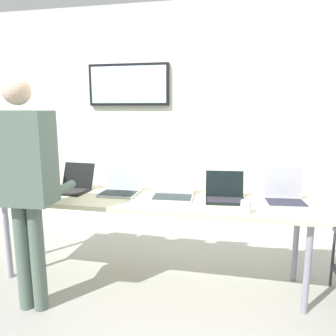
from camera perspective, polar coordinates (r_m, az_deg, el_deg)
ground at (r=3.21m, az=-3.06°, el=-19.31°), size 8.00×8.00×0.04m
back_wall at (r=3.89m, az=0.88°, el=7.88°), size 8.00×0.11×2.77m
workbench at (r=2.91m, az=-3.21°, el=-6.36°), size 2.82×0.70×0.79m
equipment_box at (r=3.38m, az=-23.07°, el=-1.36°), size 0.33×0.41×0.28m
laptop_station_0 at (r=3.25m, az=-16.55°, el=-2.92°), size 0.35×0.36×0.26m
laptop_station_1 at (r=3.06m, az=-8.41°, el=-3.37°), size 0.35×0.32×0.26m
laptop_station_2 at (r=2.92m, az=0.98°, el=-4.05°), size 0.39×0.40×0.24m
laptop_station_3 at (r=2.85m, az=10.08°, el=-4.56°), size 0.36×0.32×0.24m
laptop_station_4 at (r=2.92m, az=19.98°, el=-4.53°), size 0.36×0.34×0.28m
person at (r=2.62m, az=-24.24°, el=-0.99°), size 0.46×0.61×1.80m
coffee_mug at (r=2.55m, az=13.71°, el=-6.72°), size 0.08×0.08×0.10m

